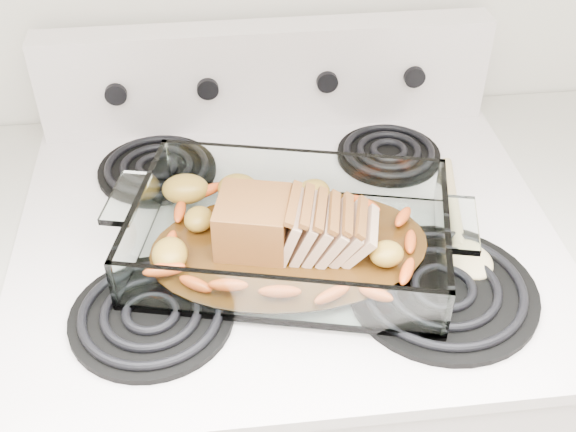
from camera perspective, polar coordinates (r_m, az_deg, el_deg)
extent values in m
cube|color=white|center=(1.41, -0.13, -15.71)|extent=(0.76, 0.65, 0.92)
cube|color=white|center=(1.07, -0.17, -1.28)|extent=(0.78, 0.67, 0.02)
cube|color=white|center=(1.25, -1.75, 11.04)|extent=(0.76, 0.06, 0.18)
cylinder|color=black|center=(0.94, -10.71, -7.82)|extent=(0.21, 0.21, 0.01)
cylinder|color=black|center=(0.98, 12.12, -5.87)|extent=(0.25, 0.25, 0.01)
cylinder|color=black|center=(1.18, -10.27, 3.59)|extent=(0.19, 0.19, 0.01)
cylinder|color=black|center=(1.21, 7.94, 4.84)|extent=(0.17, 0.17, 0.01)
cylinder|color=black|center=(1.23, -13.44, 9.43)|extent=(0.04, 0.02, 0.04)
cylinder|color=black|center=(1.22, -6.36, 10.03)|extent=(0.04, 0.02, 0.04)
cylinder|color=black|center=(1.24, 3.09, 10.61)|extent=(0.04, 0.02, 0.04)
cylinder|color=black|center=(1.27, 9.92, 10.85)|extent=(0.04, 0.02, 0.04)
cube|color=white|center=(1.00, 0.13, -2.66)|extent=(0.42, 0.28, 0.01)
cube|color=white|center=(0.88, 1.17, -6.55)|extent=(0.42, 0.01, 0.07)
cube|color=white|center=(1.08, -0.70, 3.63)|extent=(0.42, 0.01, 0.07)
cube|color=white|center=(0.98, -11.88, -1.82)|extent=(0.01, 0.28, 0.07)
cube|color=white|center=(1.02, 11.71, -0.04)|extent=(0.01, 0.28, 0.07)
cylinder|color=#361E09|center=(1.00, 0.13, -2.41)|extent=(0.24, 0.24, 0.00)
cube|color=brown|center=(0.97, -2.80, -1.02)|extent=(0.10, 0.10, 0.08)
cube|color=beige|center=(0.98, 0.40, -0.89)|extent=(0.03, 0.09, 0.07)
cube|color=beige|center=(0.98, 1.46, -0.87)|extent=(0.04, 0.09, 0.07)
cube|color=beige|center=(0.98, 2.51, -0.85)|extent=(0.04, 0.09, 0.07)
cube|color=beige|center=(0.99, 3.55, -0.83)|extent=(0.04, 0.09, 0.06)
cube|color=beige|center=(0.99, 4.59, -0.81)|extent=(0.05, 0.08, 0.06)
cube|color=beige|center=(0.99, 5.62, -0.79)|extent=(0.05, 0.08, 0.05)
ellipsoid|color=#D6531E|center=(0.94, -7.12, -5.46)|extent=(0.05, 0.02, 0.02)
ellipsoid|color=#D6531E|center=(0.96, 6.58, -4.35)|extent=(0.05, 0.02, 0.02)
ellipsoid|color=#D6531E|center=(1.03, 7.57, -0.87)|extent=(0.05, 0.02, 0.02)
ellipsoid|color=#D6531E|center=(1.02, -7.75, -1.37)|extent=(0.05, 0.02, 0.02)
ellipsoid|color=#BD8929|center=(1.04, -7.82, 0.27)|extent=(0.05, 0.05, 0.04)
ellipsoid|color=#BD8929|center=(1.05, 0.62, 1.21)|extent=(0.05, 0.05, 0.04)
ellipsoid|color=#BD8929|center=(0.99, 6.55, -1.82)|extent=(0.05, 0.05, 0.04)
cylinder|color=#CEBB8F|center=(1.11, 12.83, 1.01)|extent=(0.06, 0.21, 0.02)
ellipsoid|color=#CEBB8F|center=(1.02, 14.27, -3.44)|extent=(0.06, 0.08, 0.02)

